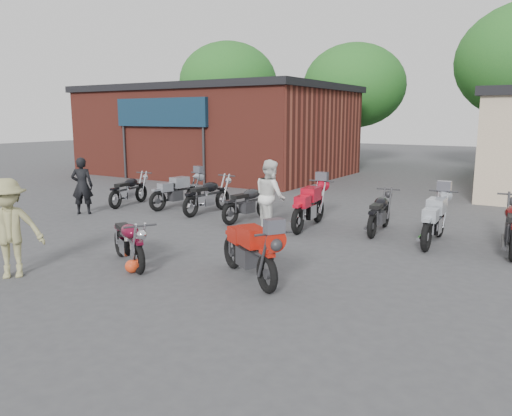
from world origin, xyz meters
The scene contains 17 objects.
ground centered at (0.00, 0.00, 0.00)m, with size 90.00×90.00×0.00m, color #3A3A3D.
brick_building centered at (-9.00, 14.00, 2.00)m, with size 12.00×8.00×4.00m, color maroon.
tree_0 centered at (-14.00, 22.00, 4.10)m, with size 6.56×6.56×8.20m, color #15521C, non-canonical shape.
tree_1 centered at (-5.00, 22.00, 3.70)m, with size 5.92×5.92×7.40m, color #15521C, non-canonical shape.
vintage_motorcycle centered at (-0.92, 0.20, 0.53)m, with size 1.82×0.60×1.06m, color #550A1F, non-canonical shape.
sportbike centered at (1.52, 0.67, 0.59)m, with size 2.03×0.67×1.18m, color red, non-canonical shape.
helmet centered at (-0.54, -0.10, 0.12)m, with size 0.27×0.27×0.25m, color red.
person_dark centered at (-5.90, 3.15, 0.83)m, with size 0.61×0.40×1.67m, color black.
person_light centered at (-0.10, 4.13, 0.90)m, with size 0.87×0.68×1.80m, color silver.
person_tan centered at (-2.17, -1.41, 0.89)m, with size 1.15×0.66×1.77m, color #938D5B.
row_bike_0 centered at (-5.84, 4.91, 0.55)m, with size 1.88×0.62×1.09m, color black, non-canonical shape.
row_bike_1 centered at (-4.21, 5.37, 0.58)m, with size 1.99×0.66×1.16m, color gray, non-canonical shape.
row_bike_2 centered at (-2.87, 5.20, 0.58)m, with size 2.01×0.66×1.17m, color black, non-canonical shape.
row_bike_3 centered at (-1.26, 4.93, 0.56)m, with size 1.92×0.63×1.12m, color black, non-canonical shape.
row_bike_4 centered at (0.54, 5.01, 0.62)m, with size 2.15×0.71×1.25m, color red, non-canonical shape.
row_bike_5 centered at (2.23, 5.49, 0.55)m, with size 1.89×0.62×1.10m, color black, non-canonical shape.
row_bike_6 centered at (3.63, 5.04, 0.61)m, with size 2.09×0.69×1.21m, color #9CA2AA, non-canonical shape.
Camera 1 is at (6.07, -6.34, 2.83)m, focal length 35.00 mm.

